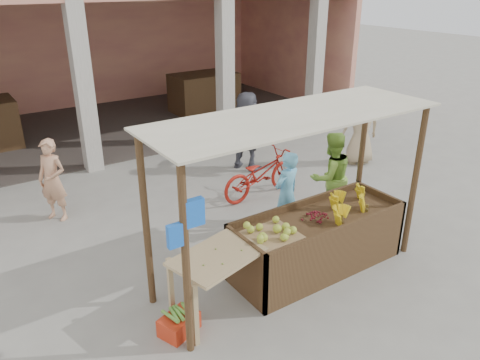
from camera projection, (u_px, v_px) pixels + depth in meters
ground at (289, 277)px, 6.71m from camera, size 60.00×60.00×0.00m
market_building at (82, 28)px, 12.45m from camera, size 14.40×6.40×4.20m
fruit_stall at (317, 243)px, 6.81m from camera, size 2.60×0.95×0.80m
stall_awning at (292, 146)px, 5.96m from camera, size 4.09×1.35×2.39m
banana_heap at (351, 205)px, 6.86m from camera, size 0.98×0.54×0.18m
melon_tray at (270, 233)px, 6.11m from camera, size 0.71×0.62×0.19m
berry_heap at (315, 215)px, 6.61m from camera, size 0.41×0.34×0.13m
side_table at (218, 265)px, 5.69m from camera, size 1.24×0.98×0.88m
papaya_pile at (217, 248)px, 5.59m from camera, size 0.70×0.40×0.20m
red_crate at (179, 324)px, 5.64m from camera, size 0.54×0.47×0.23m
plantain_bundle at (178, 314)px, 5.58m from camera, size 0.36×0.25×0.07m
produce_sacks at (247, 133)px, 11.97m from camera, size 0.76×0.47×0.58m
vendor_blue at (287, 191)px, 7.56m from camera, size 0.65×0.53×1.54m
vendor_green at (331, 175)px, 8.00m from camera, size 0.88×0.59×1.69m
motorcycle at (260, 173)px, 9.03m from camera, size 0.78×1.89×0.96m
shopper_c at (361, 122)px, 10.47m from camera, size 1.10×0.92×1.95m
shopper_d at (247, 129)px, 10.17m from camera, size 1.26×1.84×1.84m
shopper_e at (52, 179)px, 8.06m from camera, size 0.70×0.72×1.53m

